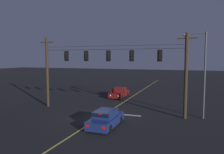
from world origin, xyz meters
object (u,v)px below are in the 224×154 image
Objects in this scene: car_oncoming_lead at (119,93)px; traffic_light_rightmost at (160,56)px; car_waiting_near_lane at (106,119)px; street_lamp_corner at (201,67)px; traffic_light_centre at (108,56)px; traffic_light_right_inner at (131,56)px; traffic_light_leftmost at (66,56)px; traffic_light_left_inner at (86,56)px.

traffic_light_rightmost is at bearing -51.46° from car_oncoming_lead.
street_lamp_corner is (7.33, 5.32, 4.16)m from car_waiting_near_lane.
street_lamp_corner is (8.99, 0.55, -1.06)m from traffic_light_centre.
traffic_light_centre is 10.14m from car_oncoming_lead.
car_oncoming_lead is at bearing 142.78° from street_lamp_corner.
traffic_light_rightmost is at bearing 52.89° from car_waiting_near_lane.
car_waiting_near_lane is (-0.83, -4.77, -5.21)m from traffic_light_right_inner.
car_oncoming_lead is (3.43, 8.55, -5.21)m from traffic_light_leftmost.
car_waiting_near_lane is 9.96m from street_lamp_corner.
traffic_light_left_inner is 10.07m from car_oncoming_lead.
traffic_light_leftmost is at bearing -177.75° from street_lamp_corner.
traffic_light_right_inner and traffic_light_rightmost have the same top height.
traffic_light_right_inner is (5.04, 0.00, 0.00)m from traffic_light_left_inner.
traffic_light_centre is (4.98, 0.00, 0.00)m from traffic_light_leftmost.
traffic_light_centre is at bearing -79.70° from car_oncoming_lead.
traffic_light_leftmost is 9.69m from car_waiting_near_lane.
traffic_light_right_inner is 0.28× the size of car_waiting_near_lane.
traffic_light_right_inner is 6.61m from street_lamp_corner.
traffic_light_centre is 2.49m from traffic_light_right_inner.
car_oncoming_lead is (-4.04, 8.55, -5.21)m from traffic_light_right_inner.
traffic_light_leftmost is 4.98m from traffic_light_centre.
car_oncoming_lead is at bearing 83.35° from traffic_light_left_inner.
traffic_light_centre is 5.26m from traffic_light_rightmost.
traffic_light_rightmost is at bearing 0.00° from traffic_light_leftmost.
traffic_light_rightmost is at bearing 0.00° from traffic_light_right_inner.
traffic_light_left_inner and traffic_light_rightmost have the same top height.
car_oncoming_lead is (-1.55, 8.55, -5.21)m from traffic_light_centre.
traffic_light_right_inner reaches higher than car_waiting_near_lane.
traffic_light_leftmost is 10.59m from car_oncoming_lead.
car_oncoming_lead is (-6.81, 8.55, -5.21)m from traffic_light_rightmost.
traffic_light_leftmost reaches higher than car_waiting_near_lane.
car_oncoming_lead is (-3.21, 13.32, -0.00)m from car_waiting_near_lane.
traffic_light_rightmost is at bearing 0.00° from traffic_light_centre.
traffic_light_centre is 1.00× the size of traffic_light_rightmost.
traffic_light_centre and traffic_light_right_inner have the same top height.
car_oncoming_lead is 13.87m from street_lamp_corner.
traffic_light_left_inner is at bearing -96.65° from car_oncoming_lead.
traffic_light_left_inner and traffic_light_right_inner have the same top height.
traffic_light_left_inner and traffic_light_centre have the same top height.
traffic_light_centre is 7.26m from car_waiting_near_lane.
traffic_light_left_inner is 7.81m from traffic_light_rightmost.
traffic_light_right_inner is at bearing -175.18° from street_lamp_corner.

